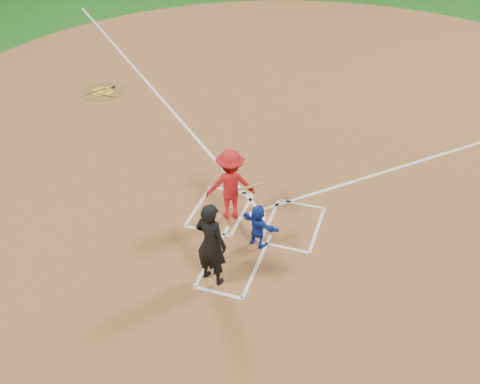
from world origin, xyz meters
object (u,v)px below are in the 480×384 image
(catcher, at_px, (258,226))
(umpire, at_px, (211,244))
(batter_at_plate, at_px, (230,185))
(home_plate, at_px, (256,217))
(on_deck_circle, at_px, (102,91))

(catcher, height_order, umpire, umpire)
(umpire, bearing_deg, batter_at_plate, -67.12)
(batter_at_plate, bearing_deg, umpire, -80.92)
(home_plate, bearing_deg, batter_at_plate, 12.51)
(on_deck_circle, height_order, umpire, umpire)
(home_plate, bearing_deg, on_deck_circle, -35.52)
(on_deck_circle, bearing_deg, home_plate, -35.52)
(home_plate, xyz_separation_m, umpire, (-0.27, -2.43, 1.01))
(catcher, height_order, batter_at_plate, batter_at_plate)
(umpire, bearing_deg, catcher, -99.46)
(on_deck_circle, bearing_deg, umpire, -46.90)
(on_deck_circle, distance_m, umpire, 10.88)
(catcher, bearing_deg, umpire, 87.69)
(umpire, relative_size, batter_at_plate, 1.07)
(on_deck_circle, xyz_separation_m, umpire, (7.40, -7.91, 1.02))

